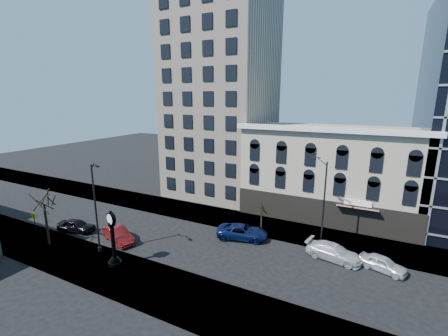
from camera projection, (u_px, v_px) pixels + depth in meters
The scene contains 16 objects.
ground at pixel (192, 243), 33.32m from camera, with size 160.00×160.00×0.00m, color black.
sidewalk_far at pixel (224, 218), 40.25m from camera, with size 160.00×6.00×0.12m, color gray.
sidewalk_near at pixel (142, 281), 26.37m from camera, with size 160.00×6.00×0.12m, color gray.
cream_tower at pixel (221, 75), 47.97m from camera, with size 15.90×15.40×42.50m.
victorian_row at pixel (330, 172), 40.44m from camera, with size 22.60×11.19×12.50m.
street_clock at pixel (113, 241), 28.27m from camera, with size 1.26×1.26×5.56m.
street_lamp_near at pixel (95, 184), 29.16m from camera, with size 2.41×1.24×9.87m.
street_lamp_far at pixel (320, 178), 31.63m from camera, with size 2.43×1.12×9.81m.
bare_tree_near at pixel (42, 195), 31.63m from camera, with size 4.37×4.37×7.50m.
bare_tree_far at pixel (262, 206), 36.59m from camera, with size 2.16×2.16×3.71m.
warning_sign at pixel (34, 219), 35.21m from camera, with size 0.84×0.22×2.61m.
car_near_a at pixel (76, 226), 36.06m from camera, with size 1.82×4.53×1.54m, color black.
car_near_b at pixel (118, 235), 33.59m from camera, with size 1.71×4.91×1.62m, color maroon.
car_far_a at pixel (242, 232), 34.30m from camera, with size 2.67×5.80×1.61m, color #0C194C.
car_far_b at pixel (334, 252), 29.87m from camera, with size 2.19×5.40×1.57m, color silver.
car_far_c at pixel (383, 264), 27.93m from camera, with size 1.66×4.13×1.41m, color silver.
Camera 1 is at (17.04, -25.56, 15.81)m, focal length 24.00 mm.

